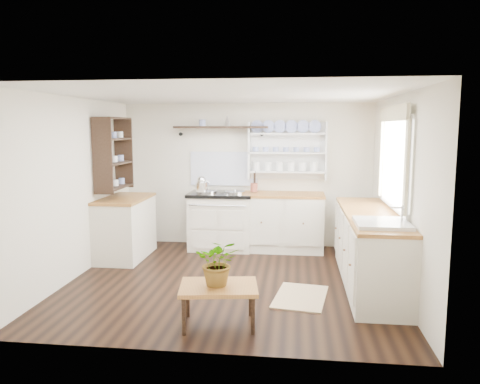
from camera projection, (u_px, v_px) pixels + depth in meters
name	position (u px, v px, depth m)	size (l,w,h in m)	color
floor	(231.00, 281.00, 5.88)	(4.00, 3.80, 0.01)	black
wall_back	(247.00, 175.00, 7.59)	(4.00, 0.02, 2.30)	silver
wall_right	(399.00, 193.00, 5.48)	(0.02, 3.80, 2.30)	silver
wall_left	(75.00, 188.00, 5.96)	(0.02, 3.80, 2.30)	silver
ceiling	(230.00, 95.00, 5.56)	(4.00, 3.80, 0.01)	white
window	(394.00, 157.00, 5.58)	(0.08, 1.55, 1.22)	white
aga_cooker	(221.00, 220.00, 7.40)	(1.01, 0.70, 0.93)	#EFE4CF
back_cabinets	(283.00, 221.00, 7.32)	(1.27, 0.63, 0.90)	beige
right_cabinets	(369.00, 248.00, 5.71)	(0.62, 2.43, 0.90)	beige
belfast_sink	(381.00, 234.00, 4.93)	(0.55, 0.60, 0.45)	white
left_cabinets	(125.00, 227.00, 6.90)	(0.62, 1.13, 0.90)	beige
plate_rack	(287.00, 150.00, 7.42)	(1.20, 0.22, 0.90)	white
high_shelf	(221.00, 128.00, 7.41)	(1.50, 0.29, 0.16)	black
left_shelving	(113.00, 153.00, 6.77)	(0.28, 0.80, 1.05)	black
kettle	(202.00, 184.00, 7.24)	(0.19, 0.19, 0.23)	silver
utensil_crock	(254.00, 187.00, 7.38)	(0.11, 0.11, 0.13)	#974937
center_table	(219.00, 290.00, 4.53)	(0.81, 0.63, 0.40)	brown
potted_plant	(219.00, 262.00, 4.49)	(0.42, 0.36, 0.46)	#3F7233
floor_rug	(301.00, 297.00, 5.31)	(0.55, 0.85, 0.02)	#9D735B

